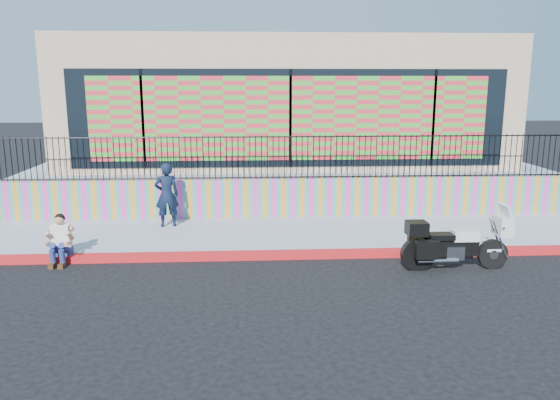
{
  "coord_description": "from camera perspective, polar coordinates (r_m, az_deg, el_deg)",
  "views": [
    {
      "loc": [
        -1.21,
        -11.68,
        3.84
      ],
      "look_at": [
        -0.47,
        1.2,
        1.08
      ],
      "focal_mm": 35.0,
      "sensor_mm": 36.0,
      "label": 1
    }
  ],
  "objects": [
    {
      "name": "seated_man",
      "position": [
        12.72,
        -22.04,
        -4.28
      ],
      "size": [
        0.54,
        0.71,
        1.06
      ],
      "color": "navy",
      "rests_on": "ground"
    },
    {
      "name": "police_motorcycle",
      "position": [
        12.01,
        17.72,
        -4.24
      ],
      "size": [
        2.24,
        0.74,
        1.39
      ],
      "color": "black",
      "rests_on": "ground"
    },
    {
      "name": "police_officer",
      "position": [
        14.54,
        -11.75,
        0.54
      ],
      "size": [
        0.69,
        0.53,
        1.69
      ],
      "primitive_type": "imported",
      "rotation": [
        0.0,
        0.0,
        3.37
      ],
      "color": "black",
      "rests_on": "sidewalk"
    },
    {
      "name": "red_curb",
      "position": [
        12.33,
        2.51,
        -5.7
      ],
      "size": [
        16.0,
        0.3,
        0.15
      ],
      "primitive_type": "cube",
      "color": "red",
      "rests_on": "ground"
    },
    {
      "name": "sidewalk",
      "position": [
        13.9,
        1.82,
        -3.63
      ],
      "size": [
        16.0,
        3.0,
        0.15
      ],
      "primitive_type": "cube",
      "color": "#8A90A5",
      "rests_on": "ground"
    },
    {
      "name": "metal_fence",
      "position": [
        15.11,
        1.33,
        4.51
      ],
      "size": [
        15.8,
        0.04,
        1.2
      ],
      "primitive_type": null,
      "color": "black",
      "rests_on": "mural_wall"
    },
    {
      "name": "ground",
      "position": [
        12.35,
        2.5,
        -6.04
      ],
      "size": [
        90.0,
        90.0,
        0.0
      ],
      "primitive_type": "plane",
      "color": "black",
      "rests_on": "ground"
    },
    {
      "name": "elevated_platform",
      "position": [
        20.32,
        0.15,
        2.98
      ],
      "size": [
        16.0,
        10.0,
        1.25
      ],
      "primitive_type": "cube",
      "color": "#8A90A5",
      "rests_on": "ground"
    },
    {
      "name": "mural_wall",
      "position": [
        15.3,
        1.31,
        0.24
      ],
      "size": [
        16.0,
        0.2,
        1.1
      ],
      "primitive_type": "cube",
      "color": "#EE3E9E",
      "rests_on": "sidewalk"
    },
    {
      "name": "storefront_building",
      "position": [
        19.86,
        0.2,
        10.37
      ],
      "size": [
        14.0,
        8.06,
        4.0
      ],
      "color": "tan",
      "rests_on": "elevated_platform"
    }
  ]
}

